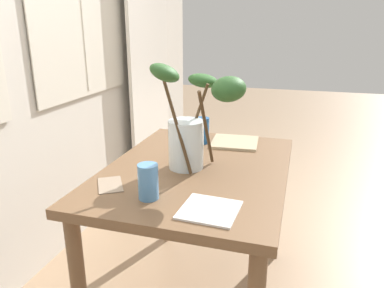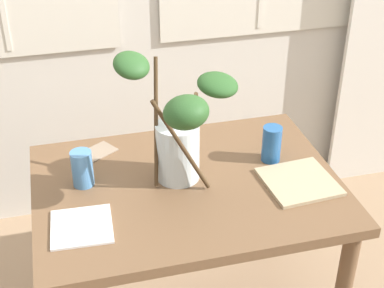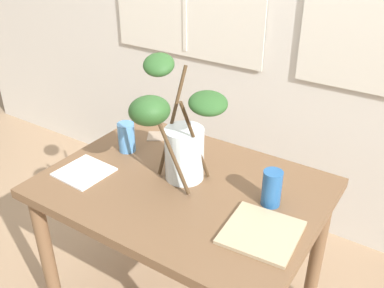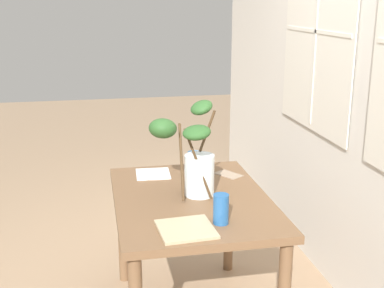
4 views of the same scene
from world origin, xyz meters
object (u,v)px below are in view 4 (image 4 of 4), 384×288
dining_table (191,215)px  vase_with_branches (192,158)px  drinking_glass_blue_left (194,163)px  plate_square_left (153,174)px  drinking_glass_blue_right (221,209)px  plate_square_right (186,229)px

dining_table → vase_with_branches: 0.32m
drinking_glass_blue_left → plate_square_left: 0.26m
vase_with_branches → drinking_glass_blue_right: (0.39, 0.06, -0.14)m
vase_with_branches → drinking_glass_blue_left: 0.39m
plate_square_left → plate_square_right: (0.82, 0.06, 0.00)m
drinking_glass_blue_right → plate_square_left: drinking_glass_blue_right is taller
dining_table → drinking_glass_blue_left: drinking_glass_blue_left is taller
drinking_glass_blue_right → plate_square_left: 0.81m
plate_square_left → plate_square_right: size_ratio=0.80×
drinking_glass_blue_left → drinking_glass_blue_right: (0.74, -0.02, 0.00)m
drinking_glass_blue_right → drinking_glass_blue_left: bearing=178.7°
dining_table → plate_square_left: size_ratio=5.58×
drinking_glass_blue_left → plate_square_right: drinking_glass_blue_left is taller
dining_table → drinking_glass_blue_right: size_ratio=7.74×
dining_table → vase_with_branches: vase_with_branches is taller
vase_with_branches → drinking_glass_blue_left: vase_with_branches is taller
dining_table → drinking_glass_blue_right: drinking_glass_blue_right is taller
dining_table → vase_with_branches: bearing=155.9°
dining_table → plate_square_left: (-0.41, -0.16, 0.11)m
drinking_glass_blue_left → drinking_glass_blue_right: bearing=-1.3°
dining_table → plate_square_right: plate_square_right is taller
vase_with_branches → drinking_glass_blue_right: 0.42m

